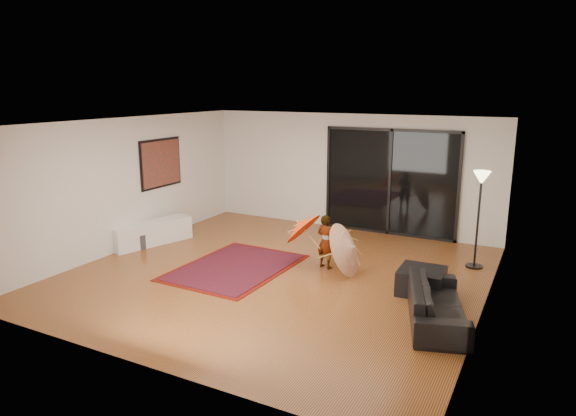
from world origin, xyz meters
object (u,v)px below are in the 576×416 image
Objects in this scene: sofa at (437,303)px; child at (326,242)px; media_console at (152,233)px; ottoman at (421,281)px.

child is (-2.31, 1.32, 0.23)m from sofa.
media_console is 1.75× the size of child.
sofa is 1.04m from ottoman.
child reaches higher than ottoman.
sofa reaches higher than media_console.
sofa is at bearing 165.01° from child.
media_console is at bearing 179.88° from ottoman.
child reaches higher than media_console.
ottoman is at bearing -176.72° from child.
ottoman is at bearing 16.96° from media_console.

